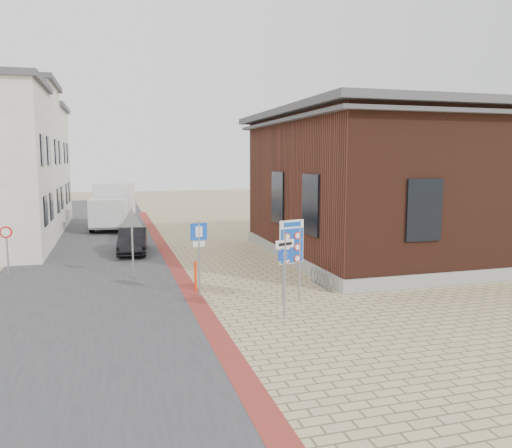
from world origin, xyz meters
TOP-DOWN VIEW (x-y plane):
  - ground at (0.00, 0.00)m, footprint 120.00×120.00m
  - road_strip at (-5.50, 15.00)m, footprint 7.00×60.00m
  - curb_strip at (-2.00, 10.00)m, footprint 0.60×40.00m
  - brick_building at (8.99, 7.00)m, footprint 13.00×13.00m
  - townhouse_far at (-10.99, 24.00)m, footprint 7.40×6.40m
  - bike_rack at (2.65, 2.20)m, footprint 0.08×1.80m
  - sedan at (-3.58, 10.75)m, footprint 1.63×3.87m
  - box_truck at (-4.40, 20.17)m, footprint 3.05×5.94m
  - border_sign at (0.89, 0.50)m, footprint 0.89×0.31m
  - essen_sign at (0.15, -0.96)m, footprint 0.63×0.28m
  - parking_sign at (-1.80, 2.00)m, footprint 0.57×0.12m
  - yield_sign at (-3.80, 5.42)m, footprint 0.93×0.19m
  - speed_sign at (-8.50, 7.07)m, footprint 0.47×0.07m
  - bollard at (-1.80, 2.80)m, footprint 0.12×0.12m

SIDE VIEW (x-z plane):
  - ground at x=0.00m, z-range 0.00..0.00m
  - road_strip at x=-5.50m, z-range 0.00..0.02m
  - curb_strip at x=-2.00m, z-range 0.00..0.03m
  - bike_rack at x=2.65m, z-range -0.04..0.56m
  - bollard at x=-1.80m, z-range 0.00..1.05m
  - sedan at x=-3.58m, z-range 0.00..1.24m
  - speed_sign at x=-8.50m, z-range 0.30..2.29m
  - box_truck at x=-4.40m, z-range 0.05..3.02m
  - essen_sign at x=0.15m, z-range 0.40..2.86m
  - parking_sign at x=-1.80m, z-range 0.47..3.04m
  - border_sign at x=0.89m, z-range 0.58..3.26m
  - yield_sign at x=-3.80m, z-range 0.71..3.34m
  - brick_building at x=8.99m, z-range 0.09..6.89m
  - townhouse_far at x=-10.99m, z-range 0.02..8.32m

